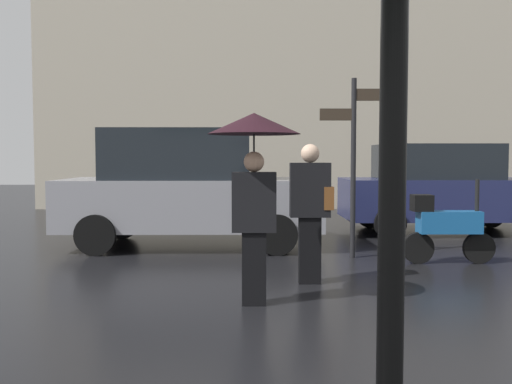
{
  "coord_description": "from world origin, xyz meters",
  "views": [
    {
      "loc": [
        -0.8,
        -2.93,
        1.54
      ],
      "look_at": [
        -0.71,
        4.5,
        1.1
      ],
      "focal_mm": 40.07,
      "sensor_mm": 36.0,
      "label": 1
    }
  ],
  "objects_px": {
    "parked_scooter": "(446,226)",
    "parked_car_right": "(442,188)",
    "street_signpost": "(354,149)",
    "pedestrian_with_bag": "(311,205)",
    "pedestrian_with_umbrella": "(254,155)",
    "parked_car_left": "(188,188)"
  },
  "relations": [
    {
      "from": "pedestrian_with_umbrella",
      "to": "street_signpost",
      "type": "xyz_separation_m",
      "value": [
        1.56,
        2.81,
        0.11
      ]
    },
    {
      "from": "parked_scooter",
      "to": "street_signpost",
      "type": "xyz_separation_m",
      "value": [
        -1.26,
        0.51,
        1.12
      ]
    },
    {
      "from": "pedestrian_with_bag",
      "to": "parked_car_right",
      "type": "bearing_deg",
      "value": 173.59
    },
    {
      "from": "parked_scooter",
      "to": "parked_car_right",
      "type": "bearing_deg",
      "value": 62.15
    },
    {
      "from": "pedestrian_with_bag",
      "to": "parked_car_right",
      "type": "relative_size",
      "value": 0.41
    },
    {
      "from": "pedestrian_with_bag",
      "to": "parked_scooter",
      "type": "distance_m",
      "value": 2.5
    },
    {
      "from": "parked_scooter",
      "to": "parked_car_left",
      "type": "relative_size",
      "value": 0.31
    },
    {
      "from": "pedestrian_with_bag",
      "to": "parked_car_right",
      "type": "xyz_separation_m",
      "value": [
        3.2,
        4.69,
        -0.05
      ]
    },
    {
      "from": "pedestrian_with_umbrella",
      "to": "parked_car_left",
      "type": "xyz_separation_m",
      "value": [
        -1.11,
        4.0,
        -0.55
      ]
    },
    {
      "from": "pedestrian_with_bag",
      "to": "parked_scooter",
      "type": "relative_size",
      "value": 1.26
    },
    {
      "from": "parked_scooter",
      "to": "parked_car_right",
      "type": "distance_m",
      "value": 3.6
    },
    {
      "from": "parked_car_left",
      "to": "parked_car_right",
      "type": "height_order",
      "value": "parked_car_left"
    },
    {
      "from": "parked_scooter",
      "to": "parked_car_left",
      "type": "bearing_deg",
      "value": 146.52
    },
    {
      "from": "parked_car_right",
      "to": "parked_car_left",
      "type": "bearing_deg",
      "value": 6.71
    },
    {
      "from": "pedestrian_with_umbrella",
      "to": "pedestrian_with_bag",
      "type": "bearing_deg",
      "value": -39.07
    },
    {
      "from": "pedestrian_with_bag",
      "to": "street_signpost",
      "type": "distance_m",
      "value": 2.1
    },
    {
      "from": "pedestrian_with_umbrella",
      "to": "parked_car_left",
      "type": "relative_size",
      "value": 0.45
    },
    {
      "from": "pedestrian_with_umbrella",
      "to": "street_signpost",
      "type": "relative_size",
      "value": 0.73
    },
    {
      "from": "parked_car_left",
      "to": "street_signpost",
      "type": "relative_size",
      "value": 1.61
    },
    {
      "from": "pedestrian_with_umbrella",
      "to": "pedestrian_with_bag",
      "type": "height_order",
      "value": "pedestrian_with_umbrella"
    },
    {
      "from": "parked_car_left",
      "to": "pedestrian_with_bag",
      "type": "bearing_deg",
      "value": -70.22
    },
    {
      "from": "parked_car_left",
      "to": "parked_car_right",
      "type": "xyz_separation_m",
      "value": [
        5.02,
        1.72,
        -0.09
      ]
    }
  ]
}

